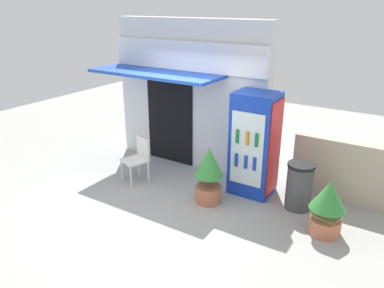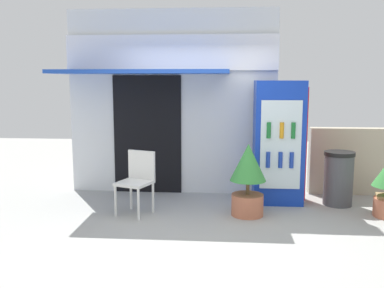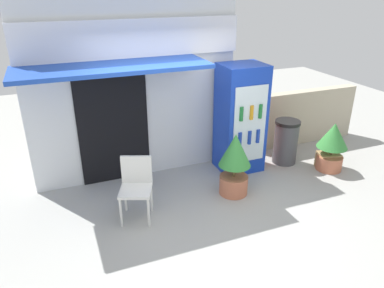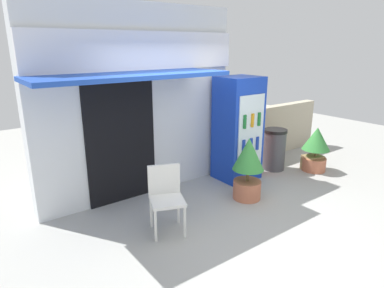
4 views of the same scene
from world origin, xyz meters
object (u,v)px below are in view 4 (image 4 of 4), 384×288
Objects in this scene: potted_plant_near_shop at (248,165)px; trash_bin at (274,149)px; plastic_chair at (166,194)px; potted_plant_curbside at (316,146)px; drink_cooler at (238,129)px; cardboard_box at (312,163)px.

potted_plant_near_shop is 1.57m from trash_bin.
plastic_chair is 1.01× the size of potted_plant_curbside.
plastic_chair is 1.08× the size of trash_bin.
drink_cooler reaches higher than cardboard_box.
potted_plant_near_shop is 2.75× the size of cardboard_box.
trash_bin is (0.92, -0.13, -0.54)m from drink_cooler.
potted_plant_near_shop reaches higher than cardboard_box.
potted_plant_curbside is (1.51, -0.68, -0.45)m from drink_cooler.
drink_cooler is 1.72m from potted_plant_curbside.
trash_bin is at bearing -8.12° from drink_cooler.
potted_plant_near_shop reaches higher than potted_plant_curbside.
potted_plant_curbside is 1.07× the size of trash_bin.
drink_cooler is 2.12× the size of plastic_chair.
potted_plant_curbside reaches higher than trash_bin.
plastic_chair is 3.09m from trash_bin.
plastic_chair is 1.59m from potted_plant_near_shop.
drink_cooler is 1.84× the size of potted_plant_near_shop.
cardboard_box is (2.03, 0.14, -0.43)m from potted_plant_near_shop.
potted_plant_curbside is 0.36m from cardboard_box.
trash_bin reaches higher than cardboard_box.
plastic_chair reaches higher than cardboard_box.
potted_plant_near_shop is at bearing -123.52° from drink_cooler.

